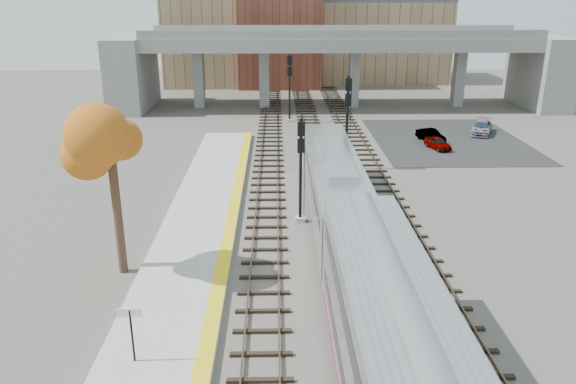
# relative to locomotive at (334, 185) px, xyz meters

# --- Properties ---
(ground) EXTENTS (160.00, 160.00, 0.00)m
(ground) POSITION_rel_locomotive_xyz_m (-1.00, -8.37, -2.28)
(ground) COLOR #47423D
(ground) RESTS_ON ground
(platform) EXTENTS (4.50, 60.00, 0.35)m
(platform) POSITION_rel_locomotive_xyz_m (-8.25, -8.37, -2.10)
(platform) COLOR #9E9E99
(platform) RESTS_ON ground
(yellow_strip) EXTENTS (0.70, 60.00, 0.01)m
(yellow_strip) POSITION_rel_locomotive_xyz_m (-6.35, -8.37, -1.92)
(yellow_strip) COLOR yellow
(yellow_strip) RESTS_ON platform
(tracks) EXTENTS (10.70, 95.00, 0.25)m
(tracks) POSITION_rel_locomotive_xyz_m (-0.07, 4.13, -2.20)
(tracks) COLOR black
(tracks) RESTS_ON ground
(overpass) EXTENTS (54.00, 12.00, 9.50)m
(overpass) POSITION_rel_locomotive_xyz_m (3.92, 36.63, 3.53)
(overpass) COLOR slate
(overpass) RESTS_ON ground
(buildings_far) EXTENTS (43.00, 21.00, 20.60)m
(buildings_far) POSITION_rel_locomotive_xyz_m (0.26, 58.20, 5.60)
(buildings_far) COLOR #A0835D
(buildings_far) RESTS_ON ground
(parking_lot) EXTENTS (14.00, 18.00, 0.04)m
(parking_lot) POSITION_rel_locomotive_xyz_m (13.00, 19.63, -2.26)
(parking_lot) COLOR black
(parking_lot) RESTS_ON ground
(locomotive) EXTENTS (3.02, 19.05, 4.10)m
(locomotive) POSITION_rel_locomotive_xyz_m (0.00, 0.00, 0.00)
(locomotive) COLOR #A8AAB2
(locomotive) RESTS_ON ground
(signal_mast_near) EXTENTS (0.60, 0.64, 6.53)m
(signal_mast_near) POSITION_rel_locomotive_xyz_m (-2.10, -0.45, 0.86)
(signal_mast_near) COLOR #9E9E99
(signal_mast_near) RESTS_ON ground
(signal_mast_mid) EXTENTS (0.60, 0.64, 7.49)m
(signal_mast_mid) POSITION_rel_locomotive_xyz_m (2.00, 10.36, 1.52)
(signal_mast_mid) COLOR #9E9E99
(signal_mast_mid) RESTS_ON ground
(signal_mast_far) EXTENTS (0.60, 0.64, 7.29)m
(signal_mast_far) POSITION_rel_locomotive_xyz_m (-2.10, 27.92, 1.38)
(signal_mast_far) COLOR #9E9E99
(signal_mast_far) RESTS_ON ground
(station_sign) EXTENTS (0.90, 0.08, 2.27)m
(station_sign) POSITION_rel_locomotive_xyz_m (-8.98, -14.76, -0.30)
(station_sign) COLOR black
(station_sign) RESTS_ON platform
(tree) EXTENTS (3.60, 3.60, 8.85)m
(tree) POSITION_rel_locomotive_xyz_m (-11.44, -6.83, 4.28)
(tree) COLOR #382619
(tree) RESTS_ON ground
(car_a) EXTENTS (2.16, 3.37, 1.07)m
(car_a) POSITION_rel_locomotive_xyz_m (11.10, 16.33, -1.70)
(car_a) COLOR #99999E
(car_a) RESTS_ON parking_lot
(car_b) EXTENTS (2.30, 3.71, 1.16)m
(car_b) POSITION_rel_locomotive_xyz_m (11.16, 19.03, -1.66)
(car_b) COLOR #99999E
(car_b) RESTS_ON parking_lot
(car_c) EXTENTS (3.44, 4.74, 1.28)m
(car_c) POSITION_rel_locomotive_xyz_m (17.04, 21.93, -1.60)
(car_c) COLOR #99999E
(car_c) RESTS_ON parking_lot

